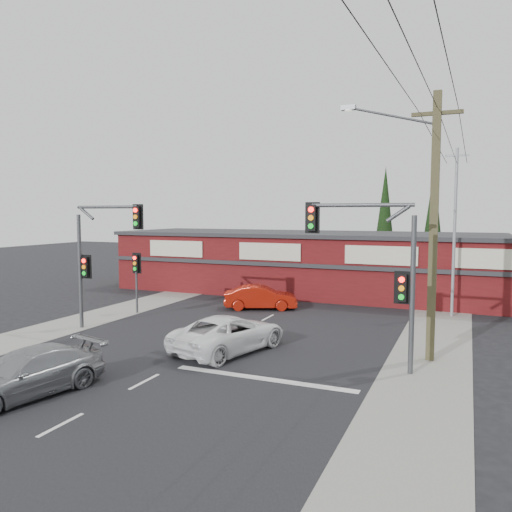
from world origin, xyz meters
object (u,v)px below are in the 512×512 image
at_px(utility_pole, 430,218).
at_px(shop_building, 304,262).
at_px(silver_suv, 26,373).
at_px(red_sedan, 261,297).
at_px(white_suv, 229,333).

bearing_deg(utility_pole, shop_building, 123.76).
bearing_deg(shop_building, silver_suv, -93.93).
bearing_deg(silver_suv, red_sedan, 98.64).
distance_m(white_suv, shop_building, 16.05).
bearing_deg(utility_pole, white_suv, -165.84).
height_order(red_sedan, utility_pole, utility_pole).
xyz_separation_m(white_suv, utility_pole, (7.42, 1.87, 4.66)).
bearing_deg(red_sedan, white_suv, 171.81).
bearing_deg(red_sedan, shop_building, -25.01).
distance_m(white_suv, silver_suv, 7.72).
height_order(silver_suv, red_sedan, silver_suv).
bearing_deg(white_suv, red_sedan, -60.10).
bearing_deg(red_sedan, utility_pole, -147.73).
distance_m(white_suv, utility_pole, 8.96).
bearing_deg(shop_building, utility_pole, -56.24).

